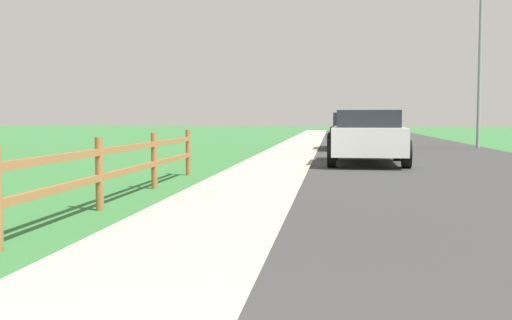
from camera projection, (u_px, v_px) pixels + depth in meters
The scene contains 8 objects.
ground_plane at pixel (319, 147), 26.23m from camera, with size 120.00×120.00×0.00m, color #337036.
road_asphalt at pixel (398, 146), 27.78m from camera, with size 7.00×66.00×0.01m, color #353535.
curb_concrete at pixel (255, 145), 28.58m from camera, with size 6.00×66.00×0.01m, color #A7AF96.
grass_verge at pixel (224, 144), 28.77m from camera, with size 5.00×66.00×0.00m, color #337036.
rail_fence at pixel (57, 177), 7.05m from camera, with size 0.11×13.00×1.00m.
parked_suv_white at pixel (367, 136), 16.81m from camera, with size 2.15×4.45×1.46m.
parked_car_black at pixel (353, 131), 24.71m from camera, with size 2.00×4.49×1.46m.
street_lamp at pixel (483, 50), 24.85m from camera, with size 1.17×0.20×6.73m.
Camera 1 is at (0.59, -1.34, 1.27)m, focal length 43.17 mm.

